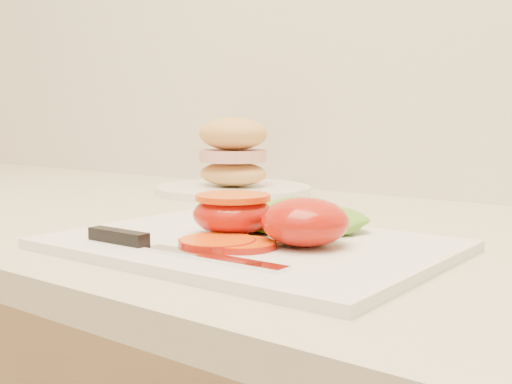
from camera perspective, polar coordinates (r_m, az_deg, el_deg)
The scene contains 9 objects.
cutting_board at distance 0.62m, azimuth -0.57°, elevation -4.71°, with size 0.36×0.26×0.01m, color silver.
tomato_half_dome at distance 0.58m, azimuth 4.38°, elevation -2.66°, with size 0.08×0.08×0.04m, color #B11C0F.
tomato_half_cut at distance 0.64m, azimuth -2.05°, elevation -1.82°, with size 0.08×0.08×0.04m.
tomato_slice_0 at distance 0.59m, azimuth -3.47°, elevation -4.50°, with size 0.07×0.07×0.01m, color #ED610A.
tomato_slice_1 at distance 0.58m, azimuth -1.30°, elevation -4.71°, with size 0.06×0.06×0.01m, color #ED610A.
lettuce_leaf_0 at distance 0.68m, azimuth 2.31°, elevation -2.06°, with size 0.14×0.09×0.03m, color #569928.
lettuce_leaf_1 at distance 0.66m, azimuth 5.78°, elevation -2.54°, with size 0.10×0.07×0.02m, color #569928.
knife at distance 0.58m, azimuth -9.17°, elevation -4.60°, with size 0.22×0.02×0.01m.
sandwich_plate at distance 1.06m, azimuth -2.05°, elevation 2.35°, with size 0.26×0.26×0.12m.
Camera 1 is at (0.14, 1.07, 1.06)m, focal length 45.00 mm.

